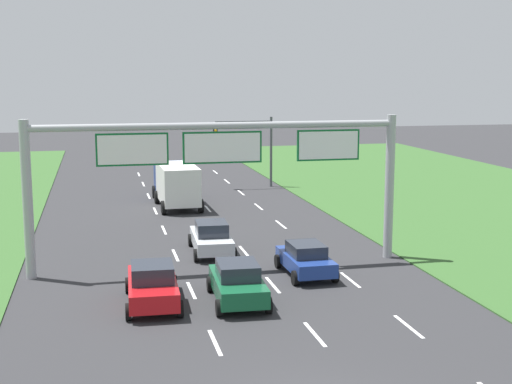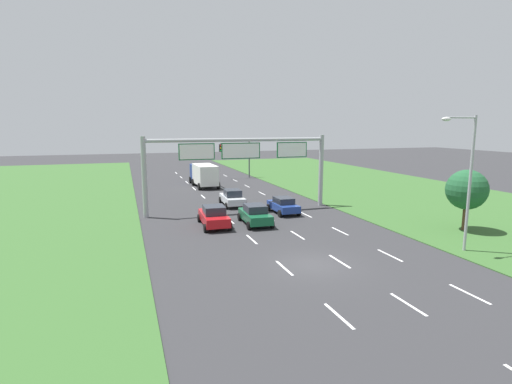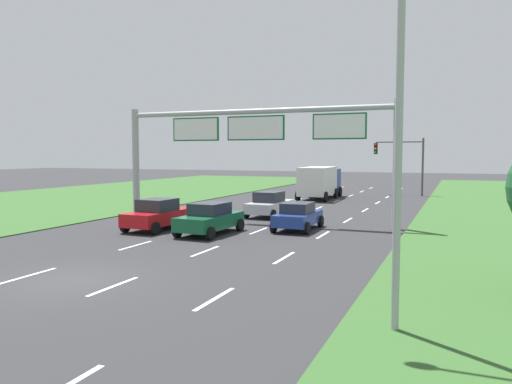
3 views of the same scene
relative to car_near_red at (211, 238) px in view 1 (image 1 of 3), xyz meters
name	(u,v)px [view 1 (image 1 of 3)]	position (x,y,z in m)	size (l,w,h in m)	color
lane_dashes_inner_left	(183,271)	(-1.83, -3.07, -0.79)	(0.14, 68.40, 0.01)	white
lane_dashes_inner_right	(257,267)	(1.67, -3.07, -0.79)	(0.14, 68.40, 0.01)	white
lane_dashes_slip	(328,262)	(5.17, -3.07, -0.79)	(0.14, 68.40, 0.01)	white
car_near_red	(211,238)	(0.00, 0.00, 0.00)	(2.23, 4.48, 1.62)	silver
car_lead_silver	(306,259)	(3.47, -4.90, -0.04)	(2.04, 3.94, 1.48)	navy
car_mid_lane	(238,282)	(-0.24, -7.99, 0.01)	(2.26, 4.29, 1.61)	#145633
car_far_ahead	(152,284)	(-3.54, -7.59, 0.02)	(2.27, 4.57, 1.67)	red
box_truck	(176,182)	(-0.26, 13.66, 0.81)	(2.81, 7.66, 2.90)	navy
sign_gantry	(221,161)	(0.05, -2.74, 4.18)	(17.24, 0.44, 7.00)	#9EA0A5
traffic_light_mast	(247,139)	(6.19, 20.37, 3.07)	(4.76, 0.49, 5.60)	#47494F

